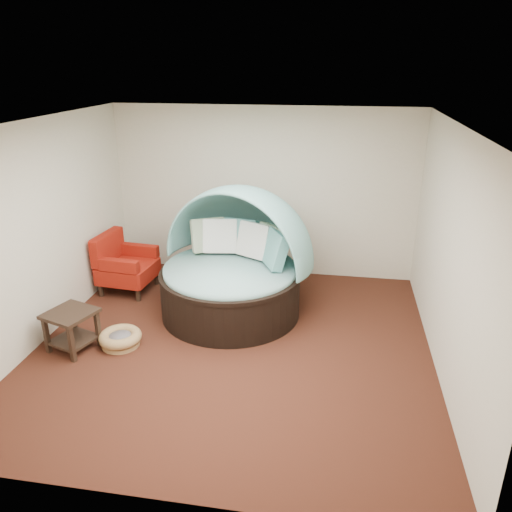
% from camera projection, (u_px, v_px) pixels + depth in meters
% --- Properties ---
extents(floor, '(5.00, 5.00, 0.00)m').
position_uv_depth(floor, '(234.00, 345.00, 6.48)').
color(floor, '#461F14').
rests_on(floor, ground).
extents(wall_back, '(5.00, 0.00, 5.00)m').
position_uv_depth(wall_back, '(264.00, 193.00, 8.26)').
color(wall_back, beige).
rests_on(wall_back, floor).
extents(wall_front, '(5.00, 0.00, 5.00)m').
position_uv_depth(wall_front, '(161.00, 360.00, 3.67)').
color(wall_front, beige).
rests_on(wall_front, floor).
extents(wall_left, '(0.00, 5.00, 5.00)m').
position_uv_depth(wall_left, '(40.00, 233.00, 6.35)').
color(wall_left, beige).
rests_on(wall_left, floor).
extents(wall_right, '(0.00, 5.00, 5.00)m').
position_uv_depth(wall_right, '(450.00, 257.00, 5.58)').
color(wall_right, beige).
rests_on(wall_right, floor).
extents(ceiling, '(5.00, 5.00, 0.00)m').
position_uv_depth(ceiling, '(230.00, 124.00, 5.45)').
color(ceiling, white).
rests_on(ceiling, wall_back).
extents(canopy_daybed, '(2.58, 2.53, 1.84)m').
position_uv_depth(canopy_daybed, '(234.00, 256.00, 7.09)').
color(canopy_daybed, black).
rests_on(canopy_daybed, floor).
extents(pet_basket, '(0.56, 0.56, 0.19)m').
position_uv_depth(pet_basket, '(120.00, 338.00, 6.44)').
color(pet_basket, olive).
rests_on(pet_basket, floor).
extents(red_armchair, '(0.87, 0.87, 0.94)m').
position_uv_depth(red_armchair, '(124.00, 265.00, 7.89)').
color(red_armchair, black).
rests_on(red_armchair, floor).
extents(side_table, '(0.69, 0.69, 0.52)m').
position_uv_depth(side_table, '(72.00, 325.00, 6.28)').
color(side_table, black).
rests_on(side_table, floor).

